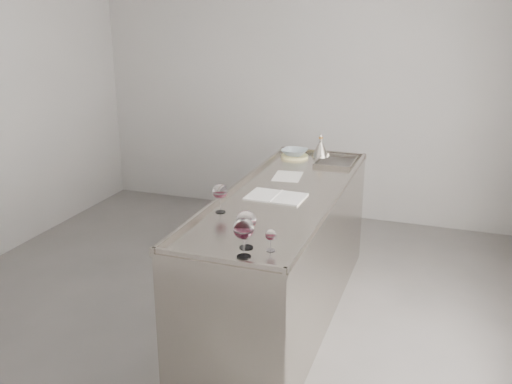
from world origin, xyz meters
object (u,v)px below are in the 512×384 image
(wine_glass_left, at_px, (220,192))
(wine_glass_right, at_px, (244,230))
(wine_glass_middle, at_px, (246,222))
(counter, at_px, (283,255))
(notebook, at_px, (276,197))
(wine_glass_small, at_px, (271,236))
(wine_funnel, at_px, (320,149))
(ceramic_bowl, at_px, (295,152))

(wine_glass_left, height_order, wine_glass_right, wine_glass_right)
(wine_glass_left, distance_m, wine_glass_right, 0.70)
(wine_glass_left, height_order, wine_glass_middle, wine_glass_middle)
(wine_glass_middle, xyz_separation_m, wine_glass_right, (0.03, -0.12, 0.00))
(counter, height_order, notebook, counter)
(wine_glass_middle, height_order, notebook, wine_glass_middle)
(wine_glass_right, bearing_deg, wine_glass_small, 48.30)
(counter, bearing_deg, wine_glass_middle, -85.52)
(wine_glass_right, distance_m, notebook, 1.00)
(wine_glass_middle, height_order, wine_funnel, wine_funnel)
(wine_glass_middle, relative_size, notebook, 0.54)
(wine_glass_middle, bearing_deg, wine_glass_small, 2.19)
(wine_funnel, bearing_deg, wine_glass_small, -84.09)
(wine_glass_middle, distance_m, wine_funnel, 2.05)
(wine_glass_small, bearing_deg, wine_glass_middle, -177.81)
(wine_glass_middle, height_order, ceramic_bowl, wine_glass_middle)
(counter, relative_size, wine_glass_left, 12.76)
(wine_glass_left, bearing_deg, wine_glass_right, -57.02)
(counter, relative_size, wine_glass_small, 19.42)
(ceramic_bowl, relative_size, wine_funnel, 0.99)
(wine_glass_right, height_order, wine_glass_small, wine_glass_right)
(wine_glass_left, distance_m, wine_glass_small, 0.67)
(wine_glass_left, xyz_separation_m, wine_glass_middle, (0.35, -0.47, 0.02))
(wine_glass_left, relative_size, wine_glass_small, 1.52)
(wine_glass_middle, distance_m, wine_glass_right, 0.12)
(wine_glass_left, xyz_separation_m, ceramic_bowl, (0.07, 1.48, -0.09))
(ceramic_bowl, bearing_deg, wine_glass_right, -81.54)
(wine_funnel, bearing_deg, ceramic_bowl, -154.37)
(counter, height_order, wine_glass_middle, wine_glass_middle)
(wine_glass_right, relative_size, wine_funnel, 0.99)
(wine_glass_left, height_order, wine_funnel, wine_funnel)
(wine_glass_left, height_order, ceramic_bowl, wine_glass_left)
(notebook, bearing_deg, counter, 75.10)
(wine_glass_right, bearing_deg, ceramic_bowl, 98.46)
(wine_glass_left, distance_m, notebook, 0.49)
(wine_funnel, bearing_deg, counter, -90.09)
(wine_funnel, bearing_deg, wine_glass_right, -87.27)
(wine_glass_right, relative_size, wine_glass_small, 1.74)
(wine_glass_left, bearing_deg, counter, 60.96)
(wine_glass_right, distance_m, wine_funnel, 2.16)
(wine_glass_small, xyz_separation_m, wine_funnel, (-0.21, 2.04, -0.02))
(wine_glass_left, bearing_deg, wine_glass_small, -43.53)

